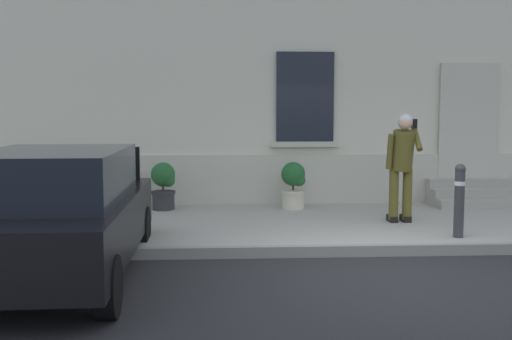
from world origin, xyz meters
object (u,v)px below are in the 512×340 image
(hatchback_car_black, at_px, (57,211))
(person_on_phone, at_px, (402,161))
(planter_olive, at_px, (30,186))
(bollard_near_person, at_px, (459,198))
(planter_cream, at_px, (294,184))
(planter_charcoal, at_px, (164,185))

(hatchback_car_black, relative_size, person_on_phone, 2.36)
(planter_olive, bearing_deg, bollard_near_person, -20.92)
(bollard_near_person, distance_m, planter_cream, 3.29)
(hatchback_car_black, xyz_separation_m, planter_olive, (-1.53, 3.86, -0.18))
(bollard_near_person, bearing_deg, person_on_phone, 113.34)
(person_on_phone, height_order, planter_cream, person_on_phone)
(planter_charcoal, xyz_separation_m, planter_cream, (2.36, -0.06, 0.00))
(person_on_phone, distance_m, planter_cream, 2.20)
(person_on_phone, relative_size, planter_cream, 2.02)
(bollard_near_person, xyz_separation_m, person_on_phone, (-0.48, 1.12, 0.43))
(person_on_phone, xyz_separation_m, planter_cream, (-1.55, 1.46, -0.54))
(bollard_near_person, relative_size, person_on_phone, 0.60)
(planter_olive, distance_m, planter_charcoal, 2.36)
(bollard_near_person, bearing_deg, hatchback_car_black, -166.31)
(planter_charcoal, bearing_deg, bollard_near_person, -30.96)
(hatchback_car_black, xyz_separation_m, person_on_phone, (4.75, 2.40, 0.36))
(person_on_phone, xyz_separation_m, planter_olive, (-6.27, 1.46, -0.54))
(planter_cream, bearing_deg, person_on_phone, -43.15)
(bollard_near_person, xyz_separation_m, planter_cream, (-2.04, 2.58, -0.11))
(hatchback_car_black, xyz_separation_m, planter_charcoal, (0.83, 3.91, -0.18))
(hatchback_car_black, bearing_deg, person_on_phone, 26.78)
(planter_olive, height_order, planter_cream, same)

